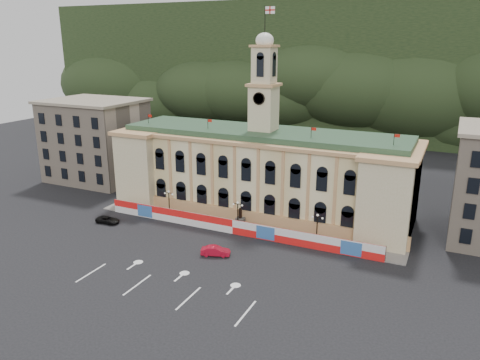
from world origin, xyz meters
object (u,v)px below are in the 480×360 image
at_px(red_sedan, 216,251).
at_px(black_suv, 108,220).
at_px(statue, 240,221).
at_px(lamp_center, 238,213).

distance_m(red_sedan, black_suv, 23.91).
distance_m(statue, black_suv, 23.84).
height_order(lamp_center, black_suv, lamp_center).
distance_m(statue, red_sedan, 11.71).
relative_size(red_sedan, black_suv, 1.04).
distance_m(statue, lamp_center, 2.14).
xyz_separation_m(statue, black_suv, (-22.36, -8.24, -0.58)).
xyz_separation_m(lamp_center, red_sedan, (1.30, -10.63, -2.34)).
relative_size(statue, black_suv, 0.82).
relative_size(statue, red_sedan, 0.79).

